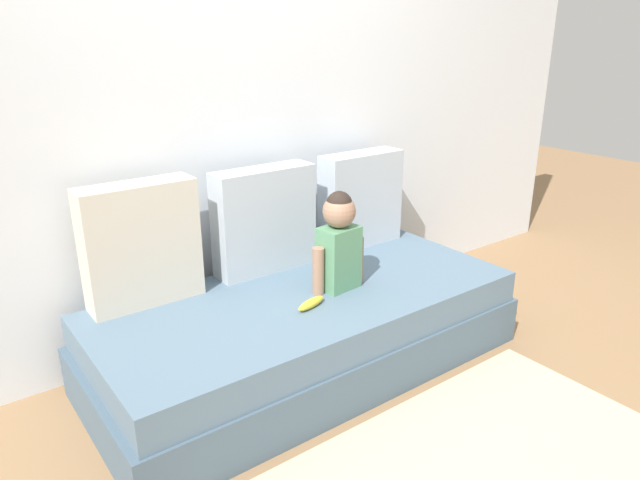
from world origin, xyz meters
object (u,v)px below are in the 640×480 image
object	(u,v)px
throw_pillow_right	(361,199)
couch	(307,330)
toddler	(339,240)
banana	(311,303)
throw_pillow_left	(141,245)
throw_pillow_center	(264,220)

from	to	relation	value
throw_pillow_right	couch	bearing A→B (deg)	-150.39
couch	toddler	size ratio (longest dim) A/B	4.29
toddler	banana	size ratio (longest dim) A/B	2.84
toddler	throw_pillow_left	bearing A→B (deg)	153.11
throw_pillow_center	throw_pillow_right	bearing A→B (deg)	0.00
throw_pillow_left	throw_pillow_right	distance (m)	1.29
banana	throw_pillow_right	bearing A→B (deg)	35.10
throw_pillow_left	banana	world-z (taller)	throw_pillow_left
throw_pillow_left	banana	xyz separation A→B (m)	(0.57, -0.50, -0.26)
throw_pillow_center	throw_pillow_left	bearing A→B (deg)	180.00
toddler	throw_pillow_right	bearing A→B (deg)	40.13
banana	throw_pillow_left	bearing A→B (deg)	138.48
throw_pillow_left	toddler	size ratio (longest dim) A/B	1.16
throw_pillow_center	throw_pillow_right	world-z (taller)	throw_pillow_center
couch	throw_pillow_right	bearing A→B (deg)	29.61
banana	toddler	bearing A→B (deg)	22.46
couch	throw_pillow_center	world-z (taller)	throw_pillow_center
toddler	banana	bearing A→B (deg)	-157.54
couch	throw_pillow_right	world-z (taller)	throw_pillow_right
throw_pillow_left	banana	size ratio (longest dim) A/B	3.30
couch	toddler	world-z (taller)	toddler
throw_pillow_right	banana	bearing A→B (deg)	-144.90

